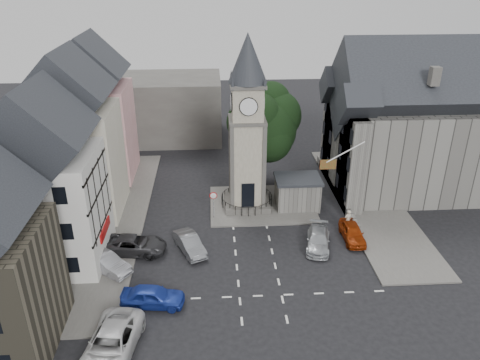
{
  "coord_description": "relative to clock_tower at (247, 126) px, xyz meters",
  "views": [
    {
      "loc": [
        -3.07,
        -31.86,
        21.7
      ],
      "look_at": [
        -0.83,
        5.0,
        4.18
      ],
      "focal_mm": 35.0,
      "sensor_mm": 36.0,
      "label": 1
    }
  ],
  "objects": [
    {
      "name": "warning_sign_post",
      "position": [
        -3.2,
        -2.56,
        -6.09
      ],
      "size": [
        0.7,
        0.19,
        2.85
      ],
      "color": "black",
      "rests_on": "ground"
    },
    {
      "name": "east_boundary_wall",
      "position": [
        9.2,
        2.01,
        -7.67
      ],
      "size": [
        0.4,
        16.0,
        0.9
      ],
      "primitive_type": "cube",
      "color": "#5D5B56",
      "rests_on": "ground"
    },
    {
      "name": "terrace_cream",
      "position": [
        -15.5,
        0.01,
        -1.54
      ],
      "size": [
        8.1,
        7.6,
        12.8
      ],
      "color": "beige",
      "rests_on": "ground"
    },
    {
      "name": "backdrop_west",
      "position": [
        -12.0,
        20.01,
        -4.12
      ],
      "size": [
        20.0,
        10.0,
        8.0
      ],
      "primitive_type": "cube",
      "color": "#4C4944",
      "rests_on": "ground"
    },
    {
      "name": "pavement_east",
      "position": [
        12.0,
        0.01,
        -8.05
      ],
      "size": [
        6.0,
        26.0,
        0.14
      ],
      "primitive_type": "cube",
      "color": "#595651",
      "rests_on": "ground"
    },
    {
      "name": "car_west_grey",
      "position": [
        -9.73,
        -7.42,
        -7.39
      ],
      "size": [
        5.51,
        3.06,
        1.46
      ],
      "primitive_type": "imported",
      "rotation": [
        0.0,
        0.0,
        1.44
      ],
      "color": "#313134",
      "rests_on": "ground"
    },
    {
      "name": "east_building",
      "position": [
        15.59,
        3.01,
        -1.86
      ],
      "size": [
        14.4,
        11.4,
        12.6
      ],
      "color": "#5D5B56",
      "rests_on": "ground"
    },
    {
      "name": "stone_shelter",
      "position": [
        4.8,
        -0.49,
        -6.57
      ],
      "size": [
        4.3,
        3.3,
        3.08
      ],
      "color": "#5D5B56",
      "rests_on": "ground"
    },
    {
      "name": "car_west_blue",
      "position": [
        -7.5,
        -13.99,
        -7.38
      ],
      "size": [
        4.53,
        2.22,
        1.49
      ],
      "primitive_type": "imported",
      "rotation": [
        0.0,
        0.0,
        1.46
      ],
      "color": "#1C349D",
      "rests_on": "ground"
    },
    {
      "name": "ground",
      "position": [
        0.0,
        -7.99,
        -8.12
      ],
      "size": [
        120.0,
        120.0,
        0.0
      ],
      "primitive_type": "plane",
      "color": "black",
      "rests_on": "ground"
    },
    {
      "name": "terrace_tudor",
      "position": [
        -15.5,
        -7.99,
        -1.93
      ],
      "size": [
        8.1,
        7.6,
        12.0
      ],
      "color": "silver",
      "rests_on": "ground"
    },
    {
      "name": "car_island_silver",
      "position": [
        -5.22,
        -7.49,
        -7.42
      ],
      "size": [
        3.08,
        4.46,
        1.39
      ],
      "primitive_type": "imported",
      "rotation": [
        0.0,
        0.0,
        0.42
      ],
      "color": "gray",
      "rests_on": "ground"
    },
    {
      "name": "central_island",
      "position": [
        1.5,
        0.01,
        -8.04
      ],
      "size": [
        10.0,
        8.0,
        0.16
      ],
      "primitive_type": "cube",
      "color": "#595651",
      "rests_on": "ground"
    },
    {
      "name": "terrace_pink",
      "position": [
        -15.5,
        8.01,
        -1.54
      ],
      "size": [
        8.1,
        7.6,
        12.8
      ],
      "color": "#D59592",
      "rests_on": "ground"
    },
    {
      "name": "pavement_west",
      "position": [
        -12.5,
        -1.99,
        -8.05
      ],
      "size": [
        6.0,
        30.0,
        0.14
      ],
      "primitive_type": "cube",
      "color": "#595651",
      "rests_on": "ground"
    },
    {
      "name": "car_east_red",
      "position": [
        8.5,
        -6.59,
        -7.42
      ],
      "size": [
        1.66,
        4.09,
        1.39
      ],
      "primitive_type": "imported",
      "rotation": [
        0.0,
        0.0,
        -0.0
      ],
      "color": "#8F2A07",
      "rests_on": "ground"
    },
    {
      "name": "car_island_east",
      "position": [
        5.38,
        -7.49,
        -7.46
      ],
      "size": [
        2.86,
        4.86,
        1.32
      ],
      "primitive_type": "imported",
      "rotation": [
        0.0,
        0.0,
        -0.23
      ],
      "color": "#ADB1B5",
      "rests_on": "ground"
    },
    {
      "name": "car_west_silver",
      "position": [
        -11.5,
        -9.8,
        -7.41
      ],
      "size": [
        4.36,
        3.74,
        1.42
      ],
      "primitive_type": "imported",
      "rotation": [
        0.0,
        0.0,
        0.94
      ],
      "color": "gray",
      "rests_on": "ground"
    },
    {
      "name": "pedestrian",
      "position": [
        8.57,
        -4.83,
        -7.2
      ],
      "size": [
        0.77,
        0.62,
        1.84
      ],
      "primitive_type": "imported",
      "rotation": [
        0.0,
        0.0,
        3.44
      ],
      "color": "beige",
      "rests_on": "ground"
    },
    {
      "name": "van_sw_white",
      "position": [
        -9.5,
        -18.43,
        -7.28
      ],
      "size": [
        3.63,
        6.4,
        1.69
      ],
      "primitive_type": "imported",
      "rotation": [
        0.0,
        0.0,
        -0.14
      ],
      "color": "silver",
      "rests_on": "ground"
    },
    {
      "name": "town_tree",
      "position": [
        2.0,
        5.01,
        -1.15
      ],
      "size": [
        7.2,
        7.2,
        10.8
      ],
      "color": "black",
      "rests_on": "ground"
    },
    {
      "name": "flagpole",
      "position": [
        8.0,
        -3.99,
        -1.12
      ],
      "size": [
        3.68,
        0.1,
        2.74
      ],
      "color": "white",
      "rests_on": "ground"
    },
    {
      "name": "road_markings",
      "position": [
        0.0,
        -13.49,
        -8.12
      ],
      "size": [
        20.0,
        8.0,
        0.01
      ],
      "primitive_type": "cube",
      "color": "silver",
      "rests_on": "ground"
    },
    {
      "name": "clock_tower",
      "position": [
        0.0,
        0.0,
        0.0
      ],
      "size": [
        4.86,
        4.86,
        16.25
      ],
      "color": "#4C4944",
      "rests_on": "ground"
    }
  ]
}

